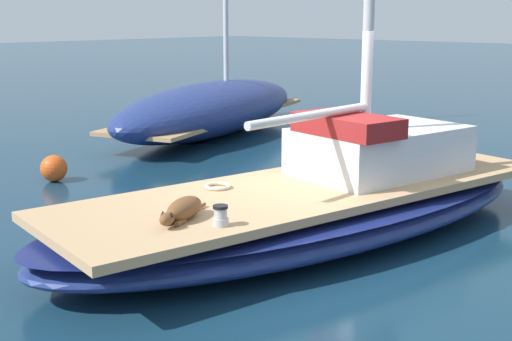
{
  "coord_description": "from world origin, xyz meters",
  "views": [
    {
      "loc": [
        5.02,
        -6.49,
        2.69
      ],
      "look_at": [
        0.0,
        -1.0,
        1.01
      ],
      "focal_mm": 48.38,
      "sensor_mm": 36.0,
      "label": 1
    }
  ],
  "objects_px": {
    "deck_winch": "(221,216)",
    "coiled_rope": "(218,186)",
    "mooring_buoy": "(54,168)",
    "dog_brown": "(183,210)",
    "moored_boat_port_side": "(212,108)",
    "sailboat_main": "(311,211)"
  },
  "relations": [
    {
      "from": "sailboat_main",
      "to": "deck_winch",
      "type": "height_order",
      "value": "deck_winch"
    },
    {
      "from": "deck_winch",
      "to": "moored_boat_port_side",
      "type": "height_order",
      "value": "moored_boat_port_side"
    },
    {
      "from": "dog_brown",
      "to": "mooring_buoy",
      "type": "relative_size",
      "value": 2.08
    },
    {
      "from": "dog_brown",
      "to": "moored_boat_port_side",
      "type": "bearing_deg",
      "value": 134.21
    },
    {
      "from": "sailboat_main",
      "to": "moored_boat_port_side",
      "type": "distance_m",
      "value": 7.79
    },
    {
      "from": "sailboat_main",
      "to": "coiled_rope",
      "type": "height_order",
      "value": "coiled_rope"
    },
    {
      "from": "deck_winch",
      "to": "dog_brown",
      "type": "bearing_deg",
      "value": -165.68
    },
    {
      "from": "dog_brown",
      "to": "mooring_buoy",
      "type": "bearing_deg",
      "value": 163.13
    },
    {
      "from": "deck_winch",
      "to": "mooring_buoy",
      "type": "bearing_deg",
      "value": 165.55
    },
    {
      "from": "coiled_rope",
      "to": "moored_boat_port_side",
      "type": "height_order",
      "value": "moored_boat_port_side"
    },
    {
      "from": "deck_winch",
      "to": "mooring_buoy",
      "type": "xyz_separation_m",
      "value": [
        -5.31,
        1.37,
        -0.54
      ]
    },
    {
      "from": "deck_winch",
      "to": "mooring_buoy",
      "type": "distance_m",
      "value": 5.51
    },
    {
      "from": "coiled_rope",
      "to": "moored_boat_port_side",
      "type": "bearing_deg",
      "value": 136.61
    },
    {
      "from": "deck_winch",
      "to": "mooring_buoy",
      "type": "height_order",
      "value": "deck_winch"
    },
    {
      "from": "dog_brown",
      "to": "moored_boat_port_side",
      "type": "height_order",
      "value": "moored_boat_port_side"
    },
    {
      "from": "sailboat_main",
      "to": "deck_winch",
      "type": "xyz_separation_m",
      "value": [
        0.37,
        -1.92,
        0.42
      ]
    },
    {
      "from": "dog_brown",
      "to": "moored_boat_port_side",
      "type": "xyz_separation_m",
      "value": [
        -6.31,
        6.49,
        -0.15
      ]
    },
    {
      "from": "sailboat_main",
      "to": "deck_winch",
      "type": "bearing_deg",
      "value": -79.08
    },
    {
      "from": "dog_brown",
      "to": "sailboat_main",
      "type": "bearing_deg",
      "value": 88.25
    },
    {
      "from": "deck_winch",
      "to": "coiled_rope",
      "type": "distance_m",
      "value": 1.53
    },
    {
      "from": "sailboat_main",
      "to": "coiled_rope",
      "type": "bearing_deg",
      "value": -130.14
    },
    {
      "from": "deck_winch",
      "to": "coiled_rope",
      "type": "relative_size",
      "value": 0.65
    }
  ]
}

